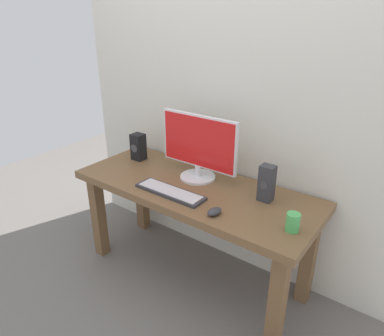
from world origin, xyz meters
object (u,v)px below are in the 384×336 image
at_px(keyboard_primary, 170,192).
at_px(coffee_mug, 293,222).
at_px(speaker_left, 138,147).
at_px(mouse, 214,212).
at_px(desk, 194,201).
at_px(speaker_right, 267,183).
at_px(monitor, 199,147).

xyz_separation_m(keyboard_primary, coffee_mug, (0.75, 0.06, 0.04)).
bearing_deg(speaker_left, mouse, -19.90).
xyz_separation_m(desk, mouse, (0.30, -0.21, 0.13)).
bearing_deg(mouse, keyboard_primary, -175.34).
bearing_deg(desk, speaker_left, 169.59).
distance_m(keyboard_primary, mouse, 0.36).
distance_m(desk, coffee_mug, 0.72).
relative_size(speaker_right, coffee_mug, 2.23).
bearing_deg(speaker_left, keyboard_primary, -27.24).
bearing_deg(monitor, speaker_right, -1.61).
height_order(keyboard_primary, speaker_left, speaker_left).
xyz_separation_m(monitor, mouse, (0.34, -0.33, -0.20)).
bearing_deg(speaker_right, mouse, -115.22).
bearing_deg(mouse, speaker_right, 76.82).
distance_m(monitor, keyboard_primary, 0.35).
xyz_separation_m(monitor, coffee_mug, (0.74, -0.22, -0.17)).
relative_size(monitor, speaker_right, 2.54).
distance_m(monitor, speaker_left, 0.56).
height_order(desk, keyboard_primary, keyboard_primary).
height_order(desk, mouse, mouse).
relative_size(mouse, speaker_left, 0.47).
bearing_deg(desk, speaker_right, 13.03).
bearing_deg(desk, mouse, -35.67).
bearing_deg(mouse, coffee_mug, 27.18).
height_order(speaker_right, coffee_mug, speaker_right).
bearing_deg(monitor, coffee_mug, -16.65).
xyz_separation_m(keyboard_primary, speaker_left, (-0.54, 0.28, 0.09)).
relative_size(keyboard_primary, speaker_left, 2.35).
distance_m(speaker_left, coffee_mug, 1.30).
relative_size(keyboard_primary, mouse, 5.00).
relative_size(mouse, coffee_mug, 0.94).
height_order(keyboard_primary, coffee_mug, coffee_mug).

